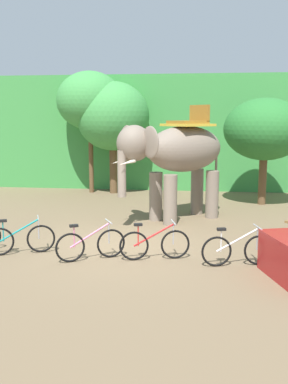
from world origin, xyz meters
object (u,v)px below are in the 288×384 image
Objects in this scene: elephant at (177,154)px; bike_teal at (20,239)px; tree_center at (113,117)px; bike_red at (155,244)px; bike_pink at (91,244)px; bike_white at (238,249)px; tree_left at (90,101)px; tree_far_right at (265,130)px.

elephant is 5.87m from bike_teal.
tree_center is 2.96× the size of bike_red.
bike_pink and bike_red have the same top height.
elephant is 5.07m from bike_white.
bike_teal is 0.96× the size of bike_red.
tree_left is 6.80m from elephant.
tree_center reaches higher than bike_red.
elephant is (-3.18, -3.17, -0.71)m from tree_far_right.
tree_center reaches higher than bike_teal.
tree_left reaches higher than tree_far_right.
bike_pink is (-1.80, -4.45, -1.82)m from elephant.
elephant is 2.27× the size of bike_red.
tree_left reaches higher than bike_pink.
bike_red is 1.95m from bike_white.
tree_far_right reaches higher than bike_teal.
tree_left is 1.23m from tree_center.
elephant is at bearing -50.76° from tree_left.
bike_teal is at bearing -130.91° from elephant.
tree_center is 1.31× the size of elephant.
tree_far_right is 2.58× the size of bike_teal.
bike_pink is 0.92× the size of bike_red.
bike_teal is (0.48, -9.27, -3.70)m from tree_left.
tree_far_right is at bearing -14.44° from tree_left.
bike_pink is (1.31, -9.48, -3.02)m from tree_center.
bike_white is (5.30, -0.22, 0.00)m from bike_teal.
tree_left is at bearing 165.56° from tree_far_right.
bike_pink is at bearing -179.78° from bike_white.
bike_red is (1.51, 0.22, 0.00)m from bike_pink.
tree_left reaches higher than bike_teal.
tree_far_right is 8.55m from bike_red.
elephant is at bearing 68.01° from bike_pink.
tree_left is at bearing 92.95° from bike_teal.
elephant is at bearing 110.43° from bike_white.
tree_center is 11.02m from bike_white.
tree_left is 1.31× the size of tree_far_right.
bike_white is at bearing -6.07° from bike_red.
bike_teal is at bearing -87.05° from tree_left.
bike_red is (-0.29, -4.23, -1.82)m from elephant.
elephant is (3.11, -5.03, -1.20)m from tree_center.
tree_center is 6.04m from elephant.
bike_red is (2.82, -9.26, -3.02)m from tree_center.
tree_far_right is at bearing -16.47° from tree_center.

